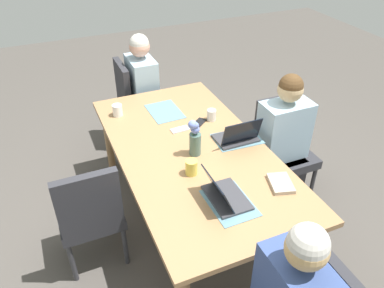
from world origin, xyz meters
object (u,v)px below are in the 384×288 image
dining_table (192,157)px  chair_head_left_left_far (135,98)px  book_red_cover (281,183)px  coffee_mug_near_left (211,115)px  person_far_left_near (281,148)px  coffee_mug_centre_left (191,167)px  chair_far_left_near (282,144)px  phone_silver (180,129)px  laptop_far_left_near (237,136)px  phone_black (199,123)px  laptop_head_right_left_mid (224,195)px  coffee_mug_near_right (117,110)px  chair_near_right_near (90,212)px  flower_vase (194,138)px  person_head_left_left_far (144,97)px

dining_table → chair_head_left_left_far: size_ratio=2.31×
book_red_cover → coffee_mug_near_left: bearing=-159.9°
person_far_left_near → coffee_mug_centre_left: bearing=-75.4°
chair_far_left_near → phone_silver: 0.91m
chair_head_left_left_far → laptop_far_left_near: 1.50m
book_red_cover → phone_black: bearing=-152.7°
coffee_mug_centre_left → chair_head_left_left_far: bearing=178.1°
chair_head_left_left_far → laptop_head_right_left_mid: bearing=0.9°
coffee_mug_near_left → phone_black: bearing=-85.4°
person_far_left_near → coffee_mug_near_right: 1.43m
phone_silver → coffee_mug_near_left: bearing=4.2°
phone_silver → chair_far_left_near: bearing=-19.2°
chair_near_right_near → dining_table: bearing=98.1°
flower_vase → coffee_mug_near_left: bearing=140.1°
chair_head_left_left_far → book_red_cover: bearing=12.6°
person_far_left_near → dining_table: bearing=-91.4°
coffee_mug_near_right → phone_black: coffee_mug_near_right is taller
dining_table → phone_black: (-0.32, 0.20, 0.07)m
person_far_left_near → person_head_left_left_far: bearing=-149.1°
person_head_left_left_far → laptop_far_left_near: 1.42m
chair_near_right_near → coffee_mug_near_right: bearing=152.4°
person_far_left_near → chair_head_left_left_far: (-1.40, -0.87, -0.03)m
chair_far_left_near → coffee_mug_near_right: bearing=-117.8°
chair_head_left_left_far → coffee_mug_centre_left: size_ratio=8.33×
phone_silver → chair_near_right_near: bearing=-157.8°
dining_table → chair_far_left_near: 0.89m
chair_head_left_left_far → coffee_mug_centre_left: 1.66m
coffee_mug_near_right → chair_near_right_near: bearing=-27.6°
coffee_mug_near_right → phone_black: 0.71m
chair_near_right_near → book_red_cover: size_ratio=4.50×
coffee_mug_centre_left → phone_silver: 0.57m
person_far_left_near → chair_head_left_left_far: bearing=-147.9°
chair_head_left_left_far → laptop_far_left_near: (1.41, 0.43, 0.27)m
person_far_left_near → coffee_mug_centre_left: size_ratio=11.05×
chair_far_left_near → coffee_mug_centre_left: size_ratio=8.33×
laptop_far_left_near → coffee_mug_near_left: laptop_far_left_near is taller
person_head_left_left_far → person_far_left_near: bearing=30.9°
chair_head_left_left_far → coffee_mug_centre_left: bearing=-1.9°
coffee_mug_near_left → laptop_far_left_near: bearing=7.1°
phone_black → chair_near_right_near: bearing=165.1°
person_far_left_near → chair_near_right_near: (0.10, -1.63, -0.03)m
coffee_mug_near_left → book_red_cover: 0.94m
coffee_mug_centre_left → laptop_head_right_left_mid: bearing=14.7°
chair_far_left_near → chair_head_left_left_far: (-1.32, -0.93, 0.00)m
flower_vase → phone_black: (-0.38, 0.21, -0.14)m
book_red_cover → person_head_left_left_far: bearing=-152.8°
laptop_far_left_near → phone_black: 0.40m
person_head_left_left_far → coffee_mug_near_left: (0.98, 0.31, 0.24)m
chair_near_right_near → laptop_far_left_near: laptop_far_left_near is taller
chair_head_left_left_far → laptop_head_right_left_mid: size_ratio=2.81×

